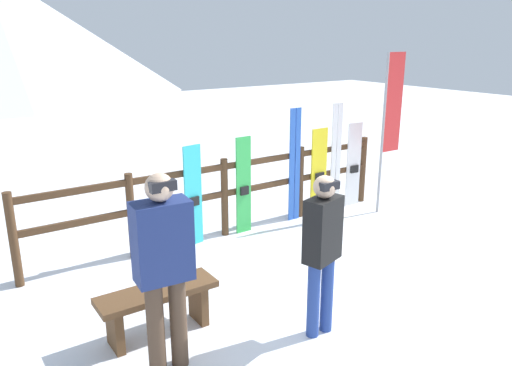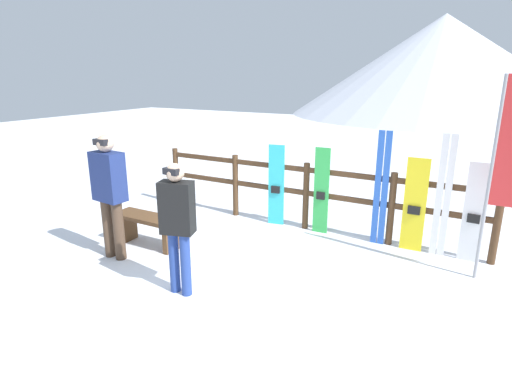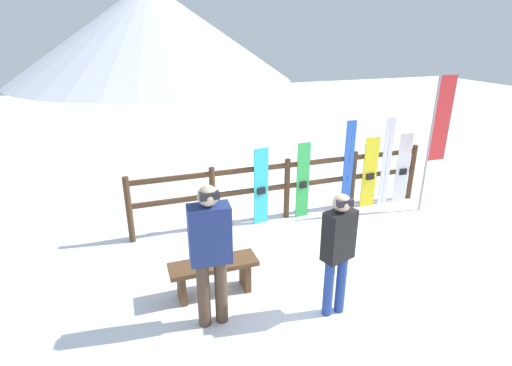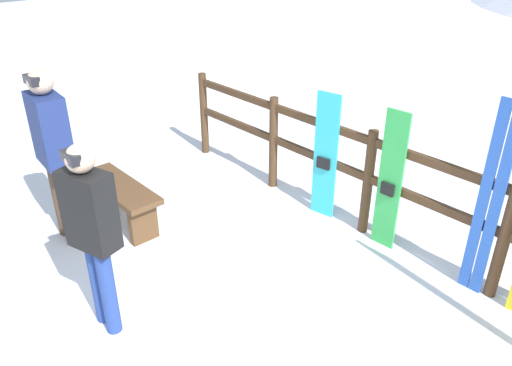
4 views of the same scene
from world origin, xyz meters
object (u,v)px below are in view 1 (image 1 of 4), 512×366
(ski_pair_blue, at_px, (295,165))
(snowboard_white, at_px, (354,165))
(snowboard_cyan, at_px, (193,196))
(rental_flag, at_px, (390,115))
(ski_pair_white, at_px, (336,158))
(snowboard_green, at_px, (244,186))
(person_black, at_px, (322,244))
(snowboard_yellow, at_px, (319,172))
(bench, at_px, (158,302))
(person_navy, at_px, (164,261))

(ski_pair_blue, relative_size, snowboard_white, 1.24)
(snowboard_cyan, xyz_separation_m, rental_flag, (3.15, -0.49, 0.87))
(ski_pair_white, bearing_deg, snowboard_cyan, -179.92)
(snowboard_cyan, bearing_deg, rental_flag, -8.79)
(snowboard_green, xyz_separation_m, rental_flag, (2.36, -0.49, 0.86))
(person_black, xyz_separation_m, snowboard_yellow, (2.18, 2.55, -0.23))
(bench, height_order, snowboard_cyan, snowboard_cyan)
(person_black, bearing_deg, snowboard_cyan, 90.12)
(bench, xyz_separation_m, rental_flag, (4.42, 1.23, 1.21))
(person_black, relative_size, ski_pair_white, 0.90)
(ski_pair_blue, bearing_deg, person_black, -123.65)
(snowboard_yellow, height_order, rental_flag, rental_flag)
(snowboard_green, bearing_deg, person_black, -107.15)
(rental_flag, bearing_deg, snowboard_yellow, 153.27)
(snowboard_green, distance_m, ski_pair_white, 1.75)
(snowboard_cyan, height_order, snowboard_green, snowboard_green)
(bench, xyz_separation_m, ski_pair_white, (3.80, 1.72, 0.53))
(bench, bearing_deg, person_navy, -104.81)
(person_navy, distance_m, ski_pair_white, 4.54)
(ski_pair_blue, bearing_deg, snowboard_yellow, -0.42)
(person_black, distance_m, ski_pair_blue, 3.07)
(bench, relative_size, ski_pair_white, 0.65)
(snowboard_cyan, distance_m, snowboard_yellow, 2.19)
(person_navy, relative_size, snowboard_green, 1.24)
(snowboard_white, bearing_deg, bench, -157.77)
(snowboard_yellow, xyz_separation_m, snowboard_white, (0.75, 0.00, 0.01))
(rental_flag, bearing_deg, ski_pair_white, 141.45)
(ski_pair_blue, xyz_separation_m, snowboard_white, (1.23, -0.00, -0.17))
(snowboard_cyan, xyz_separation_m, snowboard_white, (2.94, 0.00, 0.01))
(bench, height_order, ski_pair_blue, ski_pair_blue)
(snowboard_green, height_order, rental_flag, rental_flag)
(snowboard_green, relative_size, ski_pair_white, 0.81)
(snowboard_cyan, relative_size, ski_pair_white, 0.79)
(snowboard_green, bearing_deg, person_navy, -134.38)
(person_navy, bearing_deg, ski_pair_white, 29.69)
(snowboard_cyan, bearing_deg, person_black, -89.88)
(snowboard_cyan, relative_size, rental_flag, 0.55)
(bench, distance_m, snowboard_green, 2.70)
(bench, bearing_deg, snowboard_yellow, 26.46)
(snowboard_white, bearing_deg, snowboard_green, 180.00)
(person_black, height_order, ski_pair_white, ski_pair_white)
(bench, distance_m, person_black, 1.63)
(rental_flag, bearing_deg, snowboard_green, 168.34)
(ski_pair_blue, xyz_separation_m, snowboard_yellow, (0.48, -0.00, -0.18))
(ski_pair_blue, distance_m, snowboard_white, 1.24)
(person_navy, xyz_separation_m, snowboard_white, (4.34, 2.24, -0.31))
(ski_pair_blue, xyz_separation_m, rental_flag, (1.45, -0.49, 0.69))
(ski_pair_blue, bearing_deg, snowboard_white, -0.16)
(snowboard_green, xyz_separation_m, snowboard_yellow, (1.39, -0.00, -0.01))
(snowboard_green, distance_m, snowboard_white, 2.14)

